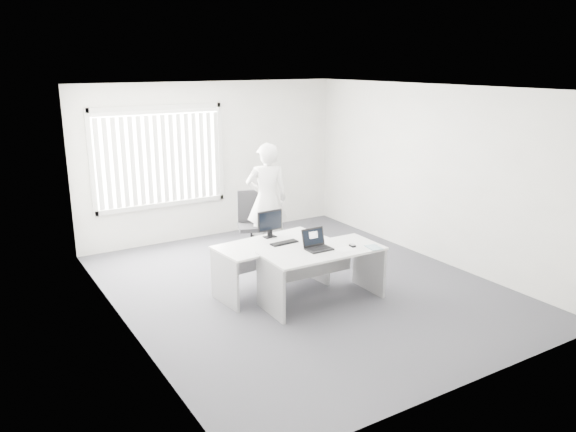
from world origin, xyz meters
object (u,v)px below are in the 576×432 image
desk_far (272,256)px  office_chair (252,234)px  person (267,199)px  monitor (270,224)px  laptop (319,240)px  desk_near (322,264)px

desk_far → office_chair: 1.72m
person → monitor: size_ratio=4.80×
office_chair → person: 0.67m
laptop → monitor: 0.91m
desk_near → laptop: laptop is taller
person → laptop: bearing=100.2°
desk_far → office_chair: bearing=66.3°
person → monitor: 1.36m
desk_far → monitor: size_ratio=4.18×
monitor → desk_near: bearing=-74.3°
desk_far → monitor: monitor is taller
desk_far → monitor: bearing=61.1°
office_chair → monitor: 1.58m
desk_far → person: (0.73, 1.42, 0.42)m
desk_near → office_chair: bearing=87.4°
desk_near → desk_far: (-0.39, 0.67, -0.01)m
laptop → desk_far: bearing=118.7°
laptop → monitor: bearing=106.5°
desk_far → laptop: bearing=-67.1°
office_chair → person: person is taller
person → laptop: size_ratio=5.60×
office_chair → desk_far: bearing=-87.6°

